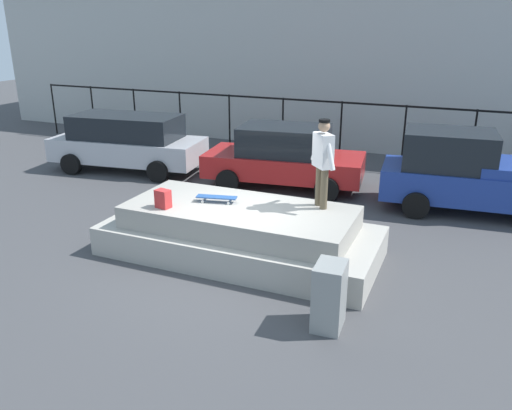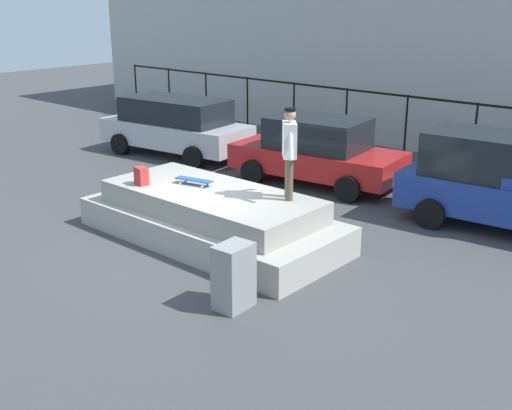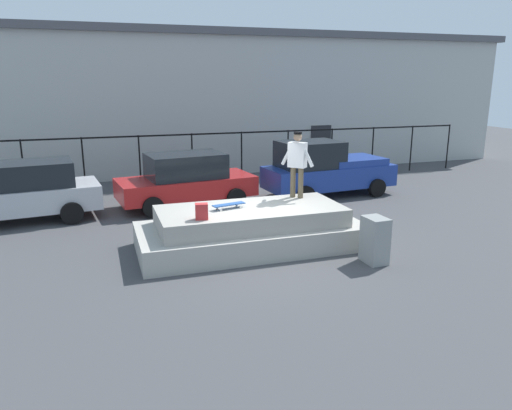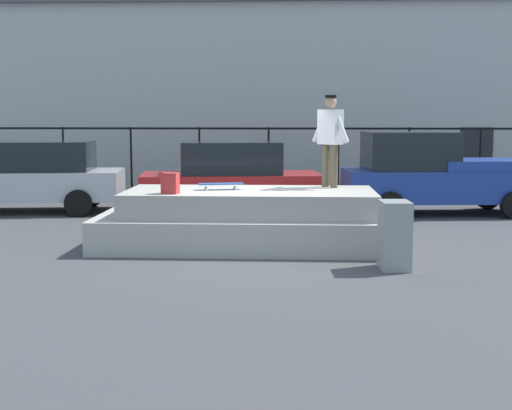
{
  "view_description": "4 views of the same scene",
  "coord_description": "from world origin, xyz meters",
  "px_view_note": "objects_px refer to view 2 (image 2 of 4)",
  "views": [
    {
      "loc": [
        3.94,
        -8.24,
        4.47
      ],
      "look_at": [
        -0.25,
        1.61,
        0.62
      ],
      "focal_mm": 36.17,
      "sensor_mm": 36.0,
      "label": 1
    },
    {
      "loc": [
        8.47,
        -8.02,
        4.7
      ],
      "look_at": [
        0.38,
        1.21,
        0.61
      ],
      "focal_mm": 44.6,
      "sensor_mm": 36.0,
      "label": 2
    },
    {
      "loc": [
        -3.53,
        -10.47,
        4.04
      ],
      "look_at": [
        0.5,
        1.69,
        0.71
      ],
      "focal_mm": 34.02,
      "sensor_mm": 36.0,
      "label": 3
    },
    {
      "loc": [
        0.7,
        -12.33,
        2.36
      ],
      "look_at": [
        -0.01,
        1.36,
        0.62
      ],
      "focal_mm": 49.69,
      "sensor_mm": 36.0,
      "label": 4
    }
  ],
  "objects_px": {
    "skateboard": "(194,180)",
    "car_red_sedan_mid": "(317,151)",
    "car_blue_pickup_far": "(509,185)",
    "utility_box": "(234,276)",
    "skateboarder": "(289,147)",
    "car_silver_hatchback_near": "(176,125)",
    "backpack": "(141,176)"
  },
  "relations": [
    {
      "from": "skateboarder",
      "to": "car_silver_hatchback_near",
      "type": "relative_size",
      "value": 0.35
    },
    {
      "from": "skateboard",
      "to": "car_red_sedan_mid",
      "type": "xyz_separation_m",
      "value": [
        -0.21,
        4.53,
        -0.25
      ]
    },
    {
      "from": "car_silver_hatchback_near",
      "to": "backpack",
      "type": "bearing_deg",
      "value": -47.73
    },
    {
      "from": "skateboarder",
      "to": "car_silver_hatchback_near",
      "type": "xyz_separation_m",
      "value": [
        -7.27,
        3.67,
        -1.09
      ]
    },
    {
      "from": "skateboarder",
      "to": "car_blue_pickup_far",
      "type": "distance_m",
      "value": 4.83
    },
    {
      "from": "car_red_sedan_mid",
      "to": "utility_box",
      "type": "xyz_separation_m",
      "value": [
        3.09,
        -6.44,
        -0.34
      ]
    },
    {
      "from": "skateboarder",
      "to": "car_red_sedan_mid",
      "type": "xyz_separation_m",
      "value": [
        -2.21,
        3.97,
        -1.14
      ]
    },
    {
      "from": "car_red_sedan_mid",
      "to": "utility_box",
      "type": "distance_m",
      "value": 7.15
    },
    {
      "from": "car_red_sedan_mid",
      "to": "car_blue_pickup_far",
      "type": "relative_size",
      "value": 0.96
    },
    {
      "from": "skateboarder",
      "to": "utility_box",
      "type": "bearing_deg",
      "value": -70.38
    },
    {
      "from": "car_silver_hatchback_near",
      "to": "car_red_sedan_mid",
      "type": "height_order",
      "value": "car_silver_hatchback_near"
    },
    {
      "from": "car_silver_hatchback_near",
      "to": "car_blue_pickup_far",
      "type": "distance_m",
      "value": 10.01
    },
    {
      "from": "backpack",
      "to": "car_blue_pickup_far",
      "type": "xyz_separation_m",
      "value": [
        5.55,
        5.08,
        -0.23
      ]
    },
    {
      "from": "skateboard",
      "to": "backpack",
      "type": "height_order",
      "value": "backpack"
    },
    {
      "from": "skateboard",
      "to": "skateboarder",
      "type": "bearing_deg",
      "value": 15.56
    },
    {
      "from": "skateboard",
      "to": "car_blue_pickup_far",
      "type": "distance_m",
      "value": 6.46
    },
    {
      "from": "car_red_sedan_mid",
      "to": "utility_box",
      "type": "relative_size",
      "value": 4.32
    },
    {
      "from": "skateboarder",
      "to": "backpack",
      "type": "xyz_separation_m",
      "value": [
        -2.81,
        -1.24,
        -0.81
      ]
    },
    {
      "from": "car_silver_hatchback_near",
      "to": "car_blue_pickup_far",
      "type": "height_order",
      "value": "car_blue_pickup_far"
    },
    {
      "from": "backpack",
      "to": "car_blue_pickup_far",
      "type": "distance_m",
      "value": 7.53
    },
    {
      "from": "skateboard",
      "to": "car_blue_pickup_far",
      "type": "xyz_separation_m",
      "value": [
        4.74,
        4.39,
        -0.16
      ]
    },
    {
      "from": "car_silver_hatchback_near",
      "to": "car_red_sedan_mid",
      "type": "xyz_separation_m",
      "value": [
        5.06,
        0.3,
        -0.05
      ]
    },
    {
      "from": "skateboarder",
      "to": "utility_box",
      "type": "distance_m",
      "value": 3.01
    },
    {
      "from": "skateboard",
      "to": "car_red_sedan_mid",
      "type": "distance_m",
      "value": 4.54
    },
    {
      "from": "car_silver_hatchback_near",
      "to": "car_blue_pickup_far",
      "type": "xyz_separation_m",
      "value": [
        10.01,
        0.17,
        0.04
      ]
    },
    {
      "from": "car_red_sedan_mid",
      "to": "skateboard",
      "type": "bearing_deg",
      "value": -87.34
    },
    {
      "from": "skateboarder",
      "to": "backpack",
      "type": "height_order",
      "value": "skateboarder"
    },
    {
      "from": "car_silver_hatchback_near",
      "to": "car_red_sedan_mid",
      "type": "distance_m",
      "value": 5.07
    },
    {
      "from": "car_blue_pickup_far",
      "to": "utility_box",
      "type": "bearing_deg",
      "value": -106.44
    },
    {
      "from": "skateboard",
      "to": "car_blue_pickup_far",
      "type": "relative_size",
      "value": 0.18
    },
    {
      "from": "backpack",
      "to": "car_red_sedan_mid",
      "type": "bearing_deg",
      "value": -86.19
    },
    {
      "from": "car_blue_pickup_far",
      "to": "utility_box",
      "type": "relative_size",
      "value": 4.52
    }
  ]
}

